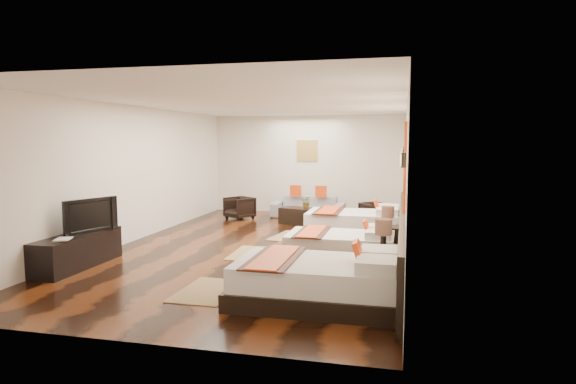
% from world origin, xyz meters
% --- Properties ---
extents(floor, '(5.50, 9.50, 0.01)m').
position_xyz_m(floor, '(0.00, 0.00, 0.00)').
color(floor, black).
rests_on(floor, ground).
extents(ceiling, '(5.50, 9.50, 0.01)m').
position_xyz_m(ceiling, '(0.00, 0.00, 2.80)').
color(ceiling, white).
rests_on(ceiling, floor).
extents(back_wall, '(5.50, 0.01, 2.80)m').
position_xyz_m(back_wall, '(0.00, 4.75, 1.40)').
color(back_wall, silver).
rests_on(back_wall, floor).
extents(left_wall, '(0.01, 9.50, 2.80)m').
position_xyz_m(left_wall, '(-2.75, 0.00, 1.40)').
color(left_wall, silver).
rests_on(left_wall, floor).
extents(right_wall, '(0.01, 9.50, 2.80)m').
position_xyz_m(right_wall, '(2.75, 0.00, 1.40)').
color(right_wall, silver).
rests_on(right_wall, floor).
extents(headboard_panel, '(0.08, 6.60, 0.90)m').
position_xyz_m(headboard_panel, '(2.71, -0.80, 0.45)').
color(headboard_panel, black).
rests_on(headboard_panel, floor).
extents(bed_near, '(2.20, 1.38, 0.84)m').
position_xyz_m(bed_near, '(1.70, -3.07, 0.29)').
color(bed_near, black).
rests_on(bed_near, floor).
extents(bed_mid, '(1.91, 1.20, 0.73)m').
position_xyz_m(bed_mid, '(1.69, -0.75, 0.25)').
color(bed_mid, black).
rests_on(bed_mid, floor).
extents(bed_far, '(2.12, 1.33, 0.81)m').
position_xyz_m(bed_far, '(1.70, 1.59, 0.28)').
color(bed_far, black).
rests_on(bed_far, floor).
extents(nightstand_a, '(0.48, 0.48, 0.94)m').
position_xyz_m(nightstand_a, '(2.44, -1.90, 0.33)').
color(nightstand_a, black).
rests_on(nightstand_a, floor).
extents(nightstand_b, '(0.44, 0.44, 0.87)m').
position_xyz_m(nightstand_b, '(2.44, 0.11, 0.30)').
color(nightstand_b, black).
rests_on(nightstand_b, floor).
extents(jute_mat_near, '(0.77, 1.21, 0.01)m').
position_xyz_m(jute_mat_near, '(0.10, -2.94, 0.01)').
color(jute_mat_near, olive).
rests_on(jute_mat_near, floor).
extents(jute_mat_mid, '(0.80, 1.23, 0.01)m').
position_xyz_m(jute_mat_mid, '(0.03, -0.61, 0.01)').
color(jute_mat_mid, olive).
rests_on(jute_mat_mid, floor).
extents(jute_mat_far, '(0.92, 1.30, 0.01)m').
position_xyz_m(jute_mat_far, '(0.37, 1.16, 0.01)').
color(jute_mat_far, olive).
rests_on(jute_mat_far, floor).
extents(tv_console, '(0.50, 1.80, 0.55)m').
position_xyz_m(tv_console, '(-2.50, -2.20, 0.28)').
color(tv_console, black).
rests_on(tv_console, floor).
extents(tv, '(0.47, 0.99, 0.58)m').
position_xyz_m(tv, '(-2.45, -1.98, 0.84)').
color(tv, black).
rests_on(tv, tv_console).
extents(book, '(0.31, 0.36, 0.03)m').
position_xyz_m(book, '(-2.50, -2.72, 0.56)').
color(book, black).
rests_on(book, tv_console).
extents(figurine, '(0.38, 0.38, 0.34)m').
position_xyz_m(figurine, '(-2.50, -1.50, 0.72)').
color(figurine, brown).
rests_on(figurine, tv_console).
extents(sofa, '(1.97, 0.78, 0.57)m').
position_xyz_m(sofa, '(0.20, 3.87, 0.29)').
color(sofa, gray).
rests_on(sofa, floor).
extents(armchair_left, '(0.89, 0.90, 0.60)m').
position_xyz_m(armchair_left, '(-1.53, 3.18, 0.30)').
color(armchair_left, black).
rests_on(armchair_left, floor).
extents(armchair_right, '(0.81, 0.81, 0.53)m').
position_xyz_m(armchair_right, '(2.00, 3.31, 0.27)').
color(armchair_right, black).
rests_on(armchair_right, floor).
extents(coffee_table, '(1.10, 0.75, 0.40)m').
position_xyz_m(coffee_table, '(0.20, 2.82, 0.20)').
color(coffee_table, black).
rests_on(coffee_table, floor).
extents(table_plant, '(0.30, 0.27, 0.30)m').
position_xyz_m(table_plant, '(0.35, 2.89, 0.55)').
color(table_plant, '#245B1E').
rests_on(table_plant, coffee_table).
extents(orange_panel_a, '(0.04, 0.40, 1.30)m').
position_xyz_m(orange_panel_a, '(2.73, -1.90, 1.70)').
color(orange_panel_a, '#D86014').
rests_on(orange_panel_a, right_wall).
extents(orange_panel_b, '(0.04, 0.40, 1.30)m').
position_xyz_m(orange_panel_b, '(2.73, 0.30, 1.70)').
color(orange_panel_b, '#D86014').
rests_on(orange_panel_b, right_wall).
extents(sconce_near, '(0.07, 0.12, 0.18)m').
position_xyz_m(sconce_near, '(2.70, -3.00, 1.85)').
color(sconce_near, black).
rests_on(sconce_near, right_wall).
extents(sconce_mid, '(0.07, 0.12, 0.18)m').
position_xyz_m(sconce_mid, '(2.70, -0.80, 1.85)').
color(sconce_mid, black).
rests_on(sconce_mid, right_wall).
extents(sconce_far, '(0.07, 0.12, 0.18)m').
position_xyz_m(sconce_far, '(2.70, 1.40, 1.85)').
color(sconce_far, black).
rests_on(sconce_far, right_wall).
extents(sconce_lounge, '(0.07, 0.12, 0.18)m').
position_xyz_m(sconce_lounge, '(2.70, 2.30, 1.85)').
color(sconce_lounge, black).
rests_on(sconce_lounge, right_wall).
extents(gold_artwork, '(0.60, 0.04, 0.60)m').
position_xyz_m(gold_artwork, '(0.00, 4.73, 1.80)').
color(gold_artwork, '#AD873F').
rests_on(gold_artwork, back_wall).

